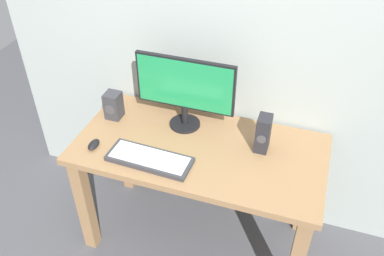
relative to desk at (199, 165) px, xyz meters
name	(u,v)px	position (x,y,z in m)	size (l,w,h in m)	color
ground_plane	(198,234)	(0.00, 0.00, -0.62)	(6.00, 6.00, 0.00)	#4C4C51
desk	(199,165)	(0.00, 0.00, 0.00)	(1.37, 0.68, 0.76)	#936D47
monitor	(185,88)	(-0.14, 0.17, 0.38)	(0.56, 0.18, 0.43)	black
keyboard_primary	(150,159)	(-0.21, -0.19, 0.15)	(0.46, 0.19, 0.03)	#333338
mouse	(94,145)	(-0.55, -0.19, 0.15)	(0.05, 0.09, 0.03)	black
speaker_right	(263,133)	(0.32, 0.09, 0.24)	(0.07, 0.10, 0.21)	#232328
speaker_left	(114,105)	(-0.57, 0.10, 0.22)	(0.09, 0.10, 0.16)	#333338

